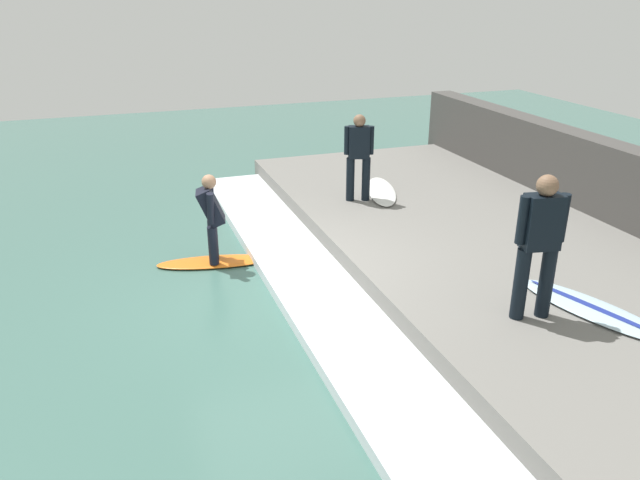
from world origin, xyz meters
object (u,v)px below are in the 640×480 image
at_px(surfboard_waiting_near, 381,191).
at_px(surfer_waiting_far, 540,240).
at_px(surfboard_riding, 215,262).
at_px(surfer_riding, 211,214).
at_px(surfer_waiting_near, 359,153).
at_px(surfboard_waiting_far, 593,309).

xyz_separation_m(surfboard_waiting_near, surfer_waiting_far, (-0.31, -4.77, 0.92)).
bearing_deg(surfboard_riding, surfer_riding, 90.00).
bearing_deg(surfer_riding, surfboard_waiting_near, 20.32).
relative_size(surfer_waiting_near, surfer_waiting_far, 0.90).
xyz_separation_m(surfer_waiting_near, surfboard_waiting_near, (0.57, 0.25, -0.82)).
height_order(surfboard_riding, surfer_waiting_near, surfer_waiting_near).
bearing_deg(surfer_waiting_near, surfboard_waiting_near, 23.49).
bearing_deg(surfboard_waiting_near, surfboard_waiting_far, -84.54).
bearing_deg(surfer_waiting_far, surfer_riding, 130.58).
bearing_deg(surfer_waiting_far, surfboard_waiting_far, -11.16).
height_order(surfboard_waiting_near, surfer_waiting_far, surfer_waiting_far).
bearing_deg(surfer_waiting_near, surfer_waiting_far, -86.62).
relative_size(surfer_riding, surfboard_waiting_far, 0.68).
relative_size(surfer_riding, surfer_waiting_far, 0.79).
relative_size(surfer_riding, surfboard_waiting_near, 0.75).
height_order(surfboard_waiting_near, surfboard_waiting_far, surfboard_waiting_far).
height_order(surfer_riding, surfer_waiting_near, surfer_waiting_near).
bearing_deg(surfboard_waiting_near, surfboard_riding, -159.68).
xyz_separation_m(surfboard_riding, surfboard_waiting_near, (3.33, 1.23, 0.40)).
relative_size(surfboard_riding, surfboard_waiting_far, 0.91).
relative_size(surfer_waiting_far, surfboard_waiting_far, 0.86).
height_order(surfboard_riding, surfboard_waiting_far, surfboard_waiting_far).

